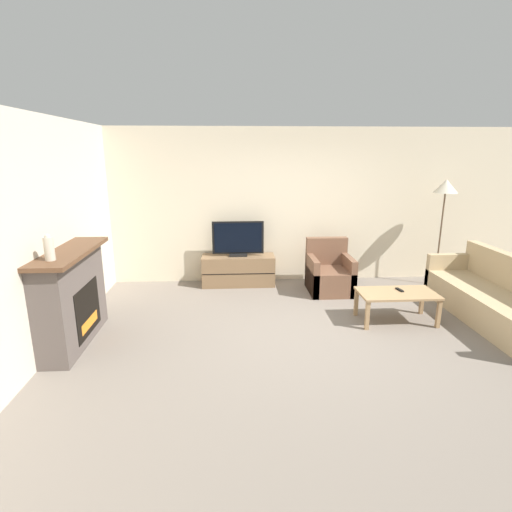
{
  "coord_description": "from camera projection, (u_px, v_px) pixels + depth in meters",
  "views": [
    {
      "loc": [
        -1.06,
        -4.72,
        2.28
      ],
      "look_at": [
        -0.74,
        0.75,
        0.85
      ],
      "focal_mm": 28.0,
      "sensor_mm": 36.0,
      "label": 1
    }
  ],
  "objects": [
    {
      "name": "ground_plane",
      "position": [
        316.0,
        333.0,
        5.19
      ],
      "size": [
        24.0,
        24.0,
        0.0
      ],
      "primitive_type": "plane",
      "color": "slate"
    },
    {
      "name": "wall_back",
      "position": [
        292.0,
        206.0,
        7.07
      ],
      "size": [
        12.0,
        0.06,
        2.7
      ],
      "color": "beige",
      "rests_on": "ground"
    },
    {
      "name": "wall_left",
      "position": [
        49.0,
        234.0,
        4.67
      ],
      "size": [
        0.06,
        12.0,
        2.7
      ],
      "color": "beige",
      "rests_on": "ground"
    },
    {
      "name": "fireplace",
      "position": [
        72.0,
        297.0,
        4.8
      ],
      "size": [
        0.46,
        1.51,
        1.17
      ],
      "color": "#564C47",
      "rests_on": "ground"
    },
    {
      "name": "mantel_vase_left",
      "position": [
        49.0,
        248.0,
        4.18
      ],
      "size": [
        0.1,
        0.1,
        0.29
      ],
      "color": "beige",
      "rests_on": "fireplace"
    },
    {
      "name": "tv_stand",
      "position": [
        238.0,
        270.0,
        7.01
      ],
      "size": [
        1.26,
        0.44,
        0.53
      ],
      "color": "brown",
      "rests_on": "ground"
    },
    {
      "name": "tv",
      "position": [
        238.0,
        240.0,
        6.87
      ],
      "size": [
        0.89,
        0.18,
        0.61
      ],
      "color": "black",
      "rests_on": "tv_stand"
    },
    {
      "name": "armchair",
      "position": [
        329.0,
        275.0,
        6.69
      ],
      "size": [
        0.7,
        0.76,
        0.87
      ],
      "color": "brown",
      "rests_on": "ground"
    },
    {
      "name": "coffee_table",
      "position": [
        397.0,
        296.0,
        5.46
      ],
      "size": [
        1.05,
        0.56,
        0.42
      ],
      "color": "#A37F56",
      "rests_on": "ground"
    },
    {
      "name": "remote",
      "position": [
        400.0,
        290.0,
        5.51
      ],
      "size": [
        0.07,
        0.15,
        0.02
      ],
      "rotation": [
        0.0,
        0.0,
        0.19
      ],
      "color": "black",
      "rests_on": "coffee_table"
    },
    {
      "name": "couch",
      "position": [
        498.0,
        302.0,
        5.45
      ],
      "size": [
        0.8,
        2.41,
        0.89
      ],
      "color": "tan",
      "rests_on": "ground"
    },
    {
      "name": "floor_lamp",
      "position": [
        445.0,
        192.0,
        6.68
      ],
      "size": [
        0.39,
        0.39,
        1.84
      ],
      "color": "black",
      "rests_on": "ground"
    }
  ]
}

